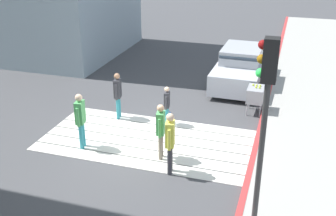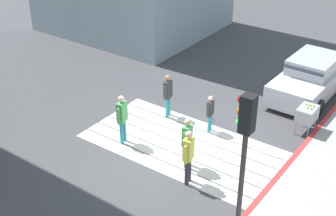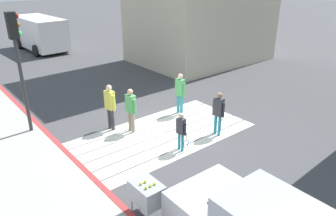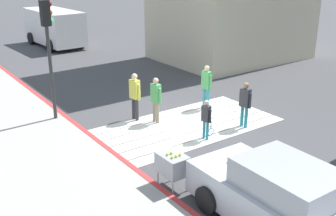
% 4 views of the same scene
% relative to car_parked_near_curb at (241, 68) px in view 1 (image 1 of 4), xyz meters
% --- Properties ---
extents(ground_plane, '(120.00, 120.00, 0.00)m').
position_rel_car_parked_near_curb_xyz_m(ground_plane, '(2.00, 5.74, -0.73)').
color(ground_plane, '#424244').
extents(crosswalk_stripes, '(6.40, 3.25, 0.01)m').
position_rel_car_parked_near_curb_xyz_m(crosswalk_stripes, '(2.00, 5.74, -0.73)').
color(crosswalk_stripes, silver).
rests_on(crosswalk_stripes, ground).
extents(curb_painted, '(0.16, 40.00, 0.13)m').
position_rel_car_parked_near_curb_xyz_m(curb_painted, '(-1.25, 5.74, -0.67)').
color(curb_painted, '#BC3333').
rests_on(curb_painted, ground).
extents(car_parked_near_curb, '(2.05, 4.34, 1.57)m').
position_rel_car_parked_near_curb_xyz_m(car_parked_near_curb, '(0.00, 0.00, 0.00)').
color(car_parked_near_curb, silver).
rests_on(car_parked_near_curb, ground).
extents(traffic_light_corner, '(0.39, 0.28, 4.24)m').
position_rel_car_parked_near_curb_xyz_m(traffic_light_corner, '(-1.58, 8.83, 2.30)').
color(traffic_light_corner, '#2D2D2D').
rests_on(traffic_light_corner, ground).
extents(tennis_ball_cart, '(0.56, 0.80, 1.02)m').
position_rel_car_parked_near_curb_xyz_m(tennis_ball_cart, '(-0.90, 2.68, -0.04)').
color(tennis_ball_cart, '#99999E').
rests_on(tennis_ball_cart, ground).
extents(pedestrian_adult_lead, '(0.27, 0.48, 1.65)m').
position_rel_car_parked_near_curb_xyz_m(pedestrian_adult_lead, '(1.27, 6.62, 0.23)').
color(pedestrian_adult_lead, gray).
rests_on(pedestrian_adult_lead, ground).
extents(pedestrian_adult_trailing, '(0.28, 0.49, 1.71)m').
position_rel_car_parked_near_curb_xyz_m(pedestrian_adult_trailing, '(3.68, 6.72, 0.26)').
color(pedestrian_adult_trailing, teal).
rests_on(pedestrian_adult_trailing, ground).
extents(pedestrian_adult_side, '(0.28, 0.50, 1.73)m').
position_rel_car_parked_near_curb_xyz_m(pedestrian_adult_side, '(0.80, 7.26, 0.28)').
color(pedestrian_adult_side, '#333338').
rests_on(pedestrian_adult_side, ground).
extents(pedestrian_teen_behind, '(0.26, 0.47, 1.61)m').
position_rel_car_parked_near_curb_xyz_m(pedestrian_teen_behind, '(3.49, 4.49, 0.20)').
color(pedestrian_teen_behind, teal).
rests_on(pedestrian_teen_behind, ground).
extents(pedestrian_child_with_racket, '(0.31, 0.41, 1.34)m').
position_rel_car_parked_near_curb_xyz_m(pedestrian_child_with_racket, '(1.76, 4.48, 0.02)').
color(pedestrian_child_with_racket, teal).
rests_on(pedestrian_child_with_racket, ground).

